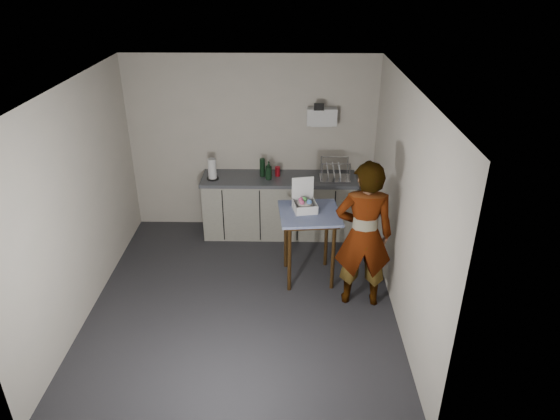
{
  "coord_description": "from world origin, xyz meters",
  "views": [
    {
      "loc": [
        0.53,
        -4.95,
        3.74
      ],
      "look_at": [
        0.44,
        0.45,
        1.01
      ],
      "focal_mm": 32.0,
      "sensor_mm": 36.0,
      "label": 1
    }
  ],
  "objects_px": {
    "side_table": "(309,221)",
    "dark_bottle": "(262,168)",
    "soda_can": "(278,171)",
    "soap_bottle": "(269,170)",
    "dish_rack": "(334,175)",
    "paper_towel": "(212,170)",
    "bakery_box": "(304,204)",
    "kitchen_counter": "(279,207)",
    "standing_man": "(364,235)"
  },
  "relations": [
    {
      "from": "dish_rack",
      "to": "dark_bottle",
      "type": "bearing_deg",
      "value": 174.86
    },
    {
      "from": "soap_bottle",
      "to": "dish_rack",
      "type": "bearing_deg",
      "value": 1.01
    },
    {
      "from": "kitchen_counter",
      "to": "side_table",
      "type": "distance_m",
      "value": 1.31
    },
    {
      "from": "soap_bottle",
      "to": "dark_bottle",
      "type": "distance_m",
      "value": 0.14
    },
    {
      "from": "standing_man",
      "to": "paper_towel",
      "type": "distance_m",
      "value": 2.53
    },
    {
      "from": "side_table",
      "to": "soap_bottle",
      "type": "distance_m",
      "value": 1.26
    },
    {
      "from": "side_table",
      "to": "paper_towel",
      "type": "relative_size",
      "value": 3.1
    },
    {
      "from": "standing_man",
      "to": "bakery_box",
      "type": "distance_m",
      "value": 0.88
    },
    {
      "from": "side_table",
      "to": "standing_man",
      "type": "relative_size",
      "value": 0.52
    },
    {
      "from": "paper_towel",
      "to": "dish_rack",
      "type": "bearing_deg",
      "value": 0.77
    },
    {
      "from": "standing_man",
      "to": "paper_towel",
      "type": "bearing_deg",
      "value": -36.65
    },
    {
      "from": "standing_man",
      "to": "paper_towel",
      "type": "height_order",
      "value": "standing_man"
    },
    {
      "from": "dish_rack",
      "to": "bakery_box",
      "type": "relative_size",
      "value": 1.1
    },
    {
      "from": "side_table",
      "to": "dark_bottle",
      "type": "relative_size",
      "value": 3.55
    },
    {
      "from": "side_table",
      "to": "soap_bottle",
      "type": "relative_size",
      "value": 3.53
    },
    {
      "from": "dark_bottle",
      "to": "standing_man",
      "type": "bearing_deg",
      "value": -54.17
    },
    {
      "from": "kitchen_counter",
      "to": "dark_bottle",
      "type": "relative_size",
      "value": 8.37
    },
    {
      "from": "paper_towel",
      "to": "bakery_box",
      "type": "bearing_deg",
      "value": -38.97
    },
    {
      "from": "side_table",
      "to": "bakery_box",
      "type": "bearing_deg",
      "value": 128.82
    },
    {
      "from": "standing_man",
      "to": "soap_bottle",
      "type": "xyz_separation_m",
      "value": [
        -1.15,
        1.61,
        0.13
      ]
    },
    {
      "from": "soap_bottle",
      "to": "soda_can",
      "type": "bearing_deg",
      "value": 45.52
    },
    {
      "from": "soda_can",
      "to": "dark_bottle",
      "type": "xyz_separation_m",
      "value": [
        -0.22,
        -0.02,
        0.06
      ]
    },
    {
      "from": "standing_man",
      "to": "soda_can",
      "type": "height_order",
      "value": "standing_man"
    },
    {
      "from": "dark_bottle",
      "to": "paper_towel",
      "type": "distance_m",
      "value": 0.72
    },
    {
      "from": "kitchen_counter",
      "to": "soda_can",
      "type": "height_order",
      "value": "soda_can"
    },
    {
      "from": "dish_rack",
      "to": "bakery_box",
      "type": "bearing_deg",
      "value": -113.09
    },
    {
      "from": "side_table",
      "to": "bakery_box",
      "type": "xyz_separation_m",
      "value": [
        -0.06,
        0.07,
        0.21
      ]
    },
    {
      "from": "bakery_box",
      "to": "dish_rack",
      "type": "bearing_deg",
      "value": 55.88
    },
    {
      "from": "side_table",
      "to": "paper_towel",
      "type": "xyz_separation_m",
      "value": [
        -1.35,
        1.11,
        0.23
      ]
    },
    {
      "from": "dark_bottle",
      "to": "dish_rack",
      "type": "xyz_separation_m",
      "value": [
        1.03,
        -0.09,
        -0.07
      ]
    },
    {
      "from": "dark_bottle",
      "to": "dish_rack",
      "type": "distance_m",
      "value": 1.04
    },
    {
      "from": "side_table",
      "to": "bakery_box",
      "type": "distance_m",
      "value": 0.23
    },
    {
      "from": "side_table",
      "to": "soap_bottle",
      "type": "xyz_separation_m",
      "value": [
        -0.55,
        1.11,
        0.22
      ]
    },
    {
      "from": "side_table",
      "to": "paper_towel",
      "type": "bearing_deg",
      "value": 135.58
    },
    {
      "from": "paper_towel",
      "to": "bakery_box",
      "type": "height_order",
      "value": "bakery_box"
    },
    {
      "from": "bakery_box",
      "to": "soda_can",
      "type": "bearing_deg",
      "value": 95.97
    },
    {
      "from": "soda_can",
      "to": "dish_rack",
      "type": "xyz_separation_m",
      "value": [
        0.81,
        -0.11,
        -0.0
      ]
    },
    {
      "from": "side_table",
      "to": "soda_can",
      "type": "distance_m",
      "value": 1.32
    },
    {
      "from": "paper_towel",
      "to": "kitchen_counter",
      "type": "bearing_deg",
      "value": 4.64
    },
    {
      "from": "bakery_box",
      "to": "side_table",
      "type": "bearing_deg",
      "value": -57.14
    },
    {
      "from": "kitchen_counter",
      "to": "dark_bottle",
      "type": "distance_m",
      "value": 0.66
    },
    {
      "from": "dark_bottle",
      "to": "dish_rack",
      "type": "relative_size",
      "value": 0.63
    },
    {
      "from": "paper_towel",
      "to": "dish_rack",
      "type": "relative_size",
      "value": 0.72
    },
    {
      "from": "standing_man",
      "to": "soda_can",
      "type": "bearing_deg",
      "value": -56.75
    },
    {
      "from": "dark_bottle",
      "to": "paper_towel",
      "type": "height_order",
      "value": "paper_towel"
    },
    {
      "from": "side_table",
      "to": "soda_can",
      "type": "height_order",
      "value": "soda_can"
    },
    {
      "from": "standing_man",
      "to": "dark_bottle",
      "type": "distance_m",
      "value": 2.12
    },
    {
      "from": "soda_can",
      "to": "kitchen_counter",
      "type": "bearing_deg",
      "value": -68.5
    },
    {
      "from": "kitchen_counter",
      "to": "soap_bottle",
      "type": "xyz_separation_m",
      "value": [
        -0.15,
        -0.07,
        0.62
      ]
    },
    {
      "from": "soda_can",
      "to": "dark_bottle",
      "type": "relative_size",
      "value": 0.52
    }
  ]
}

